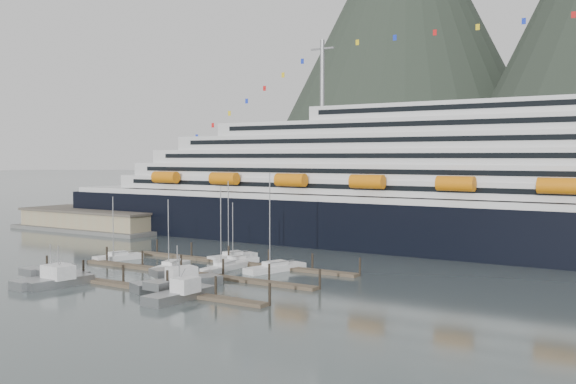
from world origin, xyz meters
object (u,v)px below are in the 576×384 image
at_px(sailboat_a, 118,258).
at_px(trawler_d, 179,293).
at_px(warehouse, 96,221).
at_px(trawler_c, 177,282).
at_px(sailboat_f, 237,261).
at_px(sailboat_g, 275,269).
at_px(sailboat_b, 171,267).
at_px(sailboat_e, 233,257).
at_px(trawler_b, 58,280).
at_px(trawler_a, 50,279).
at_px(cruise_ship, 495,194).
at_px(sailboat_d, 225,268).

bearing_deg(sailboat_a, trawler_d, -103.70).
relative_size(warehouse, trawler_c, 3.29).
bearing_deg(sailboat_f, sailboat_g, -86.78).
bearing_deg(trawler_d, sailboat_f, 24.30).
xyz_separation_m(warehouse, sailboat_a, (45.00, -34.26, -1.83)).
xyz_separation_m(sailboat_b, sailboat_e, (2.16, 14.55, 0.02)).
bearing_deg(trawler_b, warehouse, 54.08).
distance_m(sailboat_g, trawler_a, 36.01).
relative_size(cruise_ship, sailboat_f, 18.17).
xyz_separation_m(sailboat_f, trawler_a, (-11.68, -31.49, 0.47)).
bearing_deg(sailboat_d, sailboat_e, 27.47).
height_order(sailboat_b, trawler_b, sailboat_b).
bearing_deg(sailboat_d, sailboat_a, 91.29).
relative_size(sailboat_d, trawler_b, 1.39).
distance_m(warehouse, sailboat_a, 56.58).
distance_m(sailboat_d, sailboat_e, 11.98).
height_order(warehouse, trawler_c, trawler_c).
xyz_separation_m(sailboat_a, trawler_b, (11.59, -22.72, 0.45)).
height_order(cruise_ship, trawler_b, cruise_ship).
xyz_separation_m(sailboat_d, trawler_b, (-12.29, -24.69, 0.45)).
bearing_deg(sailboat_e, trawler_a, -177.19).
bearing_deg(sailboat_f, sailboat_d, -138.80).
relative_size(sailboat_f, sailboat_g, 0.67).
xyz_separation_m(sailboat_d, trawler_a, (-14.38, -24.53, 0.45)).
bearing_deg(trawler_c, sailboat_a, 83.81).
xyz_separation_m(warehouse, trawler_b, (56.59, -56.98, -1.38)).
distance_m(warehouse, sailboat_f, 70.89).
bearing_deg(sailboat_f, trawler_d, -137.05).
distance_m(trawler_c, trawler_d, 8.65).
distance_m(trawler_a, trawler_d, 24.15).
height_order(sailboat_g, trawler_b, sailboat_g).
distance_m(warehouse, trawler_a, 78.74).
relative_size(warehouse, sailboat_e, 3.00).
bearing_deg(trawler_c, sailboat_d, 33.79).
height_order(sailboat_d, trawler_b, sailboat_d).
bearing_deg(cruise_ship, trawler_c, -115.68).
xyz_separation_m(sailboat_b, trawler_a, (-6.06, -20.25, 0.46)).
bearing_deg(trawler_a, sailboat_e, -11.61).
distance_m(sailboat_d, trawler_b, 27.59).
distance_m(warehouse, trawler_d, 95.66).
xyz_separation_m(sailboat_d, trawler_c, (3.68, -16.07, 0.47)).
height_order(sailboat_b, sailboat_f, sailboat_b).
height_order(warehouse, trawler_b, trawler_b).
bearing_deg(trawler_a, sailboat_b, -14.98).
height_order(sailboat_a, trawler_c, sailboat_a).
height_order(sailboat_a, sailboat_d, sailboat_d).
xyz_separation_m(cruise_ship, sailboat_b, (-41.46, -49.50, -11.63)).
xyz_separation_m(sailboat_f, trawler_b, (-9.60, -31.66, 0.47)).
distance_m(sailboat_e, trawler_c, 28.12).
xyz_separation_m(sailboat_d, trawler_d, (9.67, -22.30, 0.44)).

